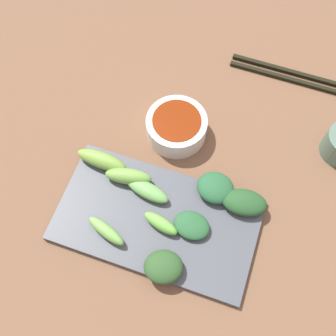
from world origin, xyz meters
The scene contains 13 objects.
tabletop centered at (0.00, 0.00, 0.01)m, with size 2.10×2.10×0.02m, color brown.
sauce_bowl centered at (-0.11, -0.02, 0.04)m, with size 0.11×0.11×0.05m.
serving_plate centered at (0.06, 0.00, 0.03)m, with size 0.18×0.33×0.01m, color #444950.
broccoli_leafy_0 centered at (0.14, 0.04, 0.05)m, with size 0.05×0.06×0.03m, color #2A4F25.
broccoli_leafy_1 centered at (0.06, 0.06, 0.04)m, with size 0.05×0.06×0.02m, color #265931.
broccoli_stalk_2 centered at (0.00, -0.13, 0.05)m, with size 0.03×0.09×0.03m, color #6F9F3E.
broccoli_stalk_3 centered at (0.03, -0.03, 0.04)m, with size 0.03×0.08×0.02m, color #66A353.
broccoli_leafy_4 centered at (-0.02, 0.08, 0.05)m, with size 0.06×0.06×0.03m, color #245934.
broccoli_stalk_5 centered at (0.07, 0.01, 0.04)m, with size 0.02×0.06×0.02m, color #69B644.
broccoli_stalk_6 centered at (0.11, -0.07, 0.04)m, with size 0.02×0.07×0.03m, color #70B050.
broccoli_stalk_7 centered at (0.01, -0.07, 0.05)m, with size 0.03×0.08×0.03m, color #6AA242.
broccoli_leafy_8 centered at (-0.01, 0.13, 0.05)m, with size 0.05×0.08×0.03m, color #224D25.
chopsticks centered at (-0.31, 0.14, 0.02)m, with size 0.03×0.23×0.01m.
Camera 1 is at (0.27, 0.09, 0.70)m, focal length 44.70 mm.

